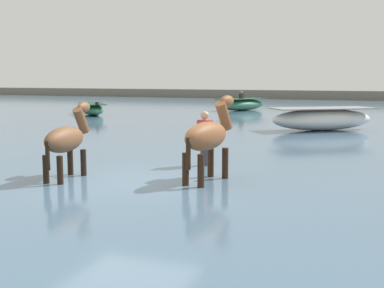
{
  "coord_description": "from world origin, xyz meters",
  "views": [
    {
      "loc": [
        4.8,
        -8.95,
        2.42
      ],
      "look_at": [
        0.58,
        2.18,
        0.83
      ],
      "focal_mm": 47.09,
      "sensor_mm": 36.0,
      "label": 1
    }
  ],
  "objects": [
    {
      "name": "boat_far_offshore",
      "position": [
        -10.22,
        15.1,
        0.66
      ],
      "size": [
        3.05,
        3.32,
        0.79
      ],
      "color": "#337556",
      "rests_on": "water_surface"
    },
    {
      "name": "water_surface",
      "position": [
        0.0,
        10.0,
        0.17
      ],
      "size": [
        90.0,
        90.0,
        0.33
      ],
      "primitive_type": "cube",
      "color": "slate",
      "rests_on": "ground"
    },
    {
      "name": "horse_trailing_bay",
      "position": [
        -1.24,
        -0.29,
        1.11
      ],
      "size": [
        0.54,
        1.73,
        1.88
      ],
      "color": "brown",
      "rests_on": "ground"
    },
    {
      "name": "boat_mid_channel",
      "position": [
        2.59,
        11.34,
        0.78
      ],
      "size": [
        4.3,
        3.64,
        0.89
      ],
      "color": "silver",
      "rests_on": "water_surface"
    },
    {
      "name": "far_shoreline",
      "position": [
        0.0,
        39.8,
        0.58
      ],
      "size": [
        80.0,
        2.4,
        1.17
      ],
      "primitive_type": "cube",
      "color": "#706B5B",
      "rests_on": "ground"
    },
    {
      "name": "person_wading_mid",
      "position": [
        0.9,
        2.18,
        0.87
      ],
      "size": [
        0.35,
        0.26,
        1.63
      ],
      "color": "#383842",
      "rests_on": "ground"
    },
    {
      "name": "ground_plane",
      "position": [
        0.0,
        0.0,
        0.0
      ],
      "size": [
        120.0,
        120.0,
        0.0
      ],
      "primitive_type": "plane",
      "color": "#84755B"
    },
    {
      "name": "horse_lead_chestnut",
      "position": [
        1.56,
        0.5,
        1.21
      ],
      "size": [
        0.74,
        1.89,
        2.04
      ],
      "color": "brown",
      "rests_on": "ground"
    },
    {
      "name": "boat_distant_east",
      "position": [
        -3.47,
        21.66,
        0.71
      ],
      "size": [
        2.9,
        3.8,
        1.23
      ],
      "color": "#337556",
      "rests_on": "water_surface"
    }
  ]
}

